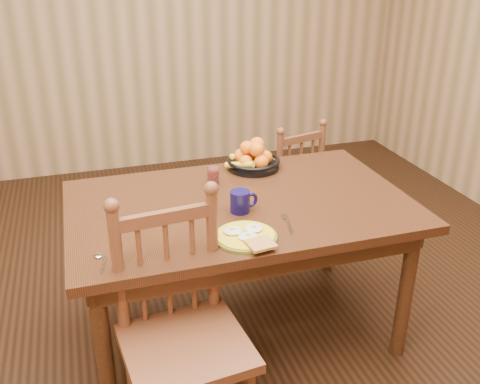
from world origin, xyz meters
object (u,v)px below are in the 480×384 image
object	(u,v)px
dining_table	(240,218)
breakfast_plate	(246,236)
fruit_bowl	(253,159)
coffee_mug	(241,201)
chair_near	(182,336)
chair_far	(287,187)

from	to	relation	value
dining_table	breakfast_plate	world-z (taller)	breakfast_plate
fruit_bowl	coffee_mug	bearing A→B (deg)	-114.48
chair_near	breakfast_plate	xyz separation A→B (m)	(0.33, 0.21, 0.27)
chair_near	dining_table	bearing A→B (deg)	48.12
chair_far	chair_near	distance (m)	1.64
fruit_bowl	breakfast_plate	bearing A→B (deg)	-110.55
chair_far	fruit_bowl	distance (m)	0.66
chair_far	chair_near	size ratio (longest dim) A/B	0.85
dining_table	chair_far	bearing A→B (deg)	54.03
coffee_mug	dining_table	bearing A→B (deg)	75.11
coffee_mug	chair_near	bearing A→B (deg)	-129.61
dining_table	coffee_mug	size ratio (longest dim) A/B	11.95
dining_table	breakfast_plate	xyz separation A→B (m)	(-0.08, -0.34, 0.10)
fruit_bowl	chair_far	bearing A→B (deg)	46.76
dining_table	breakfast_plate	size ratio (longest dim) A/B	5.45
dining_table	fruit_bowl	size ratio (longest dim) A/B	5.52
chair_far	chair_near	bearing A→B (deg)	39.61
fruit_bowl	dining_table	bearing A→B (deg)	-116.78
breakfast_plate	coffee_mug	world-z (taller)	coffee_mug
chair_near	breakfast_plate	bearing A→B (deg)	27.25
dining_table	coffee_mug	distance (m)	0.17
breakfast_plate	coffee_mug	bearing A→B (deg)	77.69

